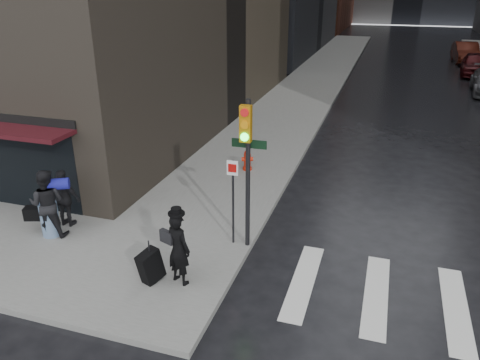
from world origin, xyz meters
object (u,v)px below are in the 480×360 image
object	(u,v)px
traffic_light	(246,156)
parked_car_5	(466,52)
man_jeans	(47,203)
parked_car_4	(476,64)
man_greycoat	(65,198)
fire_hydrant	(247,161)
man_overcoat	(173,251)

from	to	relation	value
traffic_light	parked_car_5	distance (m)	34.91
traffic_light	man_jeans	bearing A→B (deg)	-169.60
man_jeans	traffic_light	bearing A→B (deg)	172.62
parked_car_5	parked_car_4	bearing A→B (deg)	-92.29
man_greycoat	parked_car_4	bearing A→B (deg)	-115.91
man_jeans	parked_car_4	xyz separation A→B (m)	(13.61, 28.66, -0.27)
man_greycoat	parked_car_5	xyz separation A→B (m)	(13.53, 34.19, -0.14)
man_jeans	traffic_light	xyz separation A→B (m)	(4.98, 0.99, 1.48)
man_greycoat	fire_hydrant	xyz separation A→B (m)	(3.45, 5.34, -0.47)
parked_car_4	man_jeans	bearing A→B (deg)	-110.15
traffic_light	parked_car_4	xyz separation A→B (m)	(8.63, 27.67, -1.75)
parked_car_4	parked_car_5	xyz separation A→B (m)	(0.00, 6.11, 0.02)
man_jeans	man_greycoat	xyz separation A→B (m)	(0.08, 0.58, -0.11)
parked_car_4	parked_car_5	world-z (taller)	parked_car_5
parked_car_4	man_greycoat	bearing A→B (deg)	-110.48
man_overcoat	man_jeans	world-z (taller)	man_jeans
man_overcoat	parked_car_5	xyz separation A→B (m)	(9.68, 35.68, -0.11)
parked_car_4	fire_hydrant	bearing A→B (deg)	-108.66
traffic_light	parked_car_4	distance (m)	29.04
man_overcoat	man_greycoat	world-z (taller)	man_overcoat
parked_car_5	man_overcoat	bearing A→B (deg)	-107.47
man_jeans	man_greycoat	world-z (taller)	man_jeans
man_jeans	parked_car_4	bearing A→B (deg)	-134.08
parked_car_5	traffic_light	bearing A→B (deg)	-106.63
fire_hydrant	parked_car_4	world-z (taller)	parked_car_4
parked_car_5	fire_hydrant	bearing A→B (deg)	-111.55
traffic_light	parked_car_4	size ratio (longest dim) A/B	0.80
man_overcoat	parked_car_4	size ratio (longest dim) A/B	0.40
man_greycoat	traffic_light	world-z (taller)	traffic_light
man_jeans	traffic_light	distance (m)	5.29
man_overcoat	fire_hydrant	bearing A→B (deg)	-65.90
fire_hydrant	parked_car_4	bearing A→B (deg)	66.09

